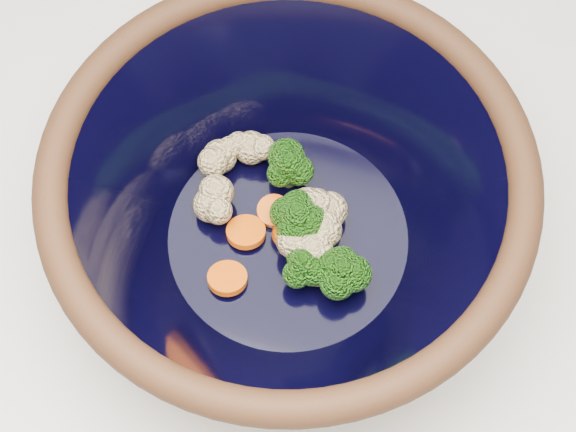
{
  "coord_description": "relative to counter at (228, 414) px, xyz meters",
  "views": [
    {
      "loc": [
        0.13,
        -0.19,
        1.52
      ],
      "look_at": [
        0.07,
        0.06,
        0.97
      ],
      "focal_mm": 50.0,
      "sensor_mm": 36.0,
      "label": 1
    }
  ],
  "objects": [
    {
      "name": "vegetable_pile",
      "position": [
        0.07,
        0.07,
        0.51
      ],
      "size": [
        0.15,
        0.14,
        0.05
      ],
      "color": "#608442",
      "rests_on": "mixing_bowl"
    },
    {
      "name": "mixing_bowl",
      "position": [
        0.07,
        0.06,
        0.53
      ],
      "size": [
        0.41,
        0.41,
        0.15
      ],
      "rotation": [
        0.0,
        0.0,
        -0.28
      ],
      "color": "black",
      "rests_on": "counter"
    },
    {
      "name": "counter",
      "position": [
        0.0,
        0.0,
        0.0
      ],
      "size": [
        1.2,
        1.2,
        0.9
      ],
      "primitive_type": "cube",
      "color": "white",
      "rests_on": "ground"
    }
  ]
}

